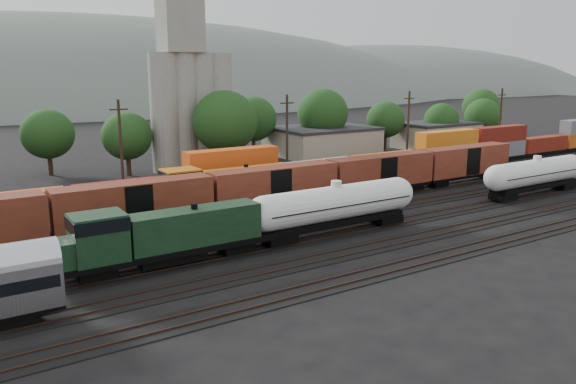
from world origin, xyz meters
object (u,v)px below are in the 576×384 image
orange_locomotive (221,186)px  grain_silo (191,97)px  tank_car_a (336,205)px  green_locomotive (157,236)px

orange_locomotive → grain_silo: 28.46m
tank_car_a → orange_locomotive: tank_car_a is taller
orange_locomotive → grain_silo: grain_silo is taller
grain_silo → green_locomotive: bearing=-116.8°
tank_car_a → orange_locomotive: (-4.71, 15.00, -0.22)m
green_locomotive → grain_silo: 46.70m
green_locomotive → orange_locomotive: size_ratio=0.96×
green_locomotive → orange_locomotive: bearing=49.4°
orange_locomotive → green_locomotive: bearing=-130.6°
tank_car_a → orange_locomotive: bearing=107.4°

